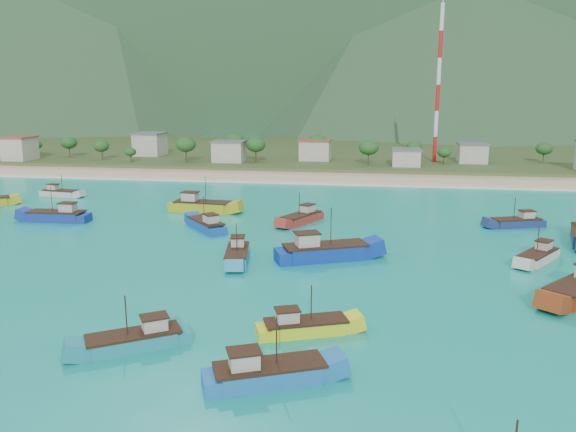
# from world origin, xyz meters

# --- Properties ---
(ground) EXTENTS (600.00, 600.00, 0.00)m
(ground) POSITION_xyz_m (0.00, 0.00, 0.00)
(ground) COLOR #0D9484
(ground) RESTS_ON ground
(beach) EXTENTS (400.00, 18.00, 1.20)m
(beach) POSITION_xyz_m (0.00, 79.00, 0.00)
(beach) COLOR beige
(beach) RESTS_ON ground
(land) EXTENTS (400.00, 110.00, 2.40)m
(land) POSITION_xyz_m (0.00, 140.00, 0.00)
(land) COLOR #385123
(land) RESTS_ON ground
(surf_line) EXTENTS (400.00, 2.50, 0.08)m
(surf_line) POSITION_xyz_m (0.00, 69.50, 0.00)
(surf_line) COLOR white
(surf_line) RESTS_ON ground
(village) EXTENTS (213.31, 29.74, 7.87)m
(village) POSITION_xyz_m (10.43, 102.55, 4.83)
(village) COLOR beige
(village) RESTS_ON ground
(vegetation) EXTENTS (277.27, 26.00, 8.59)m
(vegetation) POSITION_xyz_m (-3.11, 102.97, 5.25)
(vegetation) COLOR #235623
(vegetation) RESTS_ON ground
(radio_tower) EXTENTS (1.20, 1.20, 46.83)m
(radio_tower) POSITION_xyz_m (32.56, 108.00, 25.01)
(radio_tower) COLOR red
(radio_tower) RESTS_ON ground
(boat_1) EXTENTS (11.51, 3.72, 6.74)m
(boat_1) POSITION_xyz_m (-42.18, 20.63, 0.83)
(boat_1) COLOR #173196
(boat_1) RESTS_ON ground
(boat_3) EXTENTS (12.68, 4.57, 7.36)m
(boat_3) POSITION_xyz_m (-18.98, 32.78, 0.94)
(boat_3) COLOR #B1AB18
(boat_3) RESTS_ON ground
(boat_4) EXTENTS (7.28, 10.38, 5.99)m
(boat_4) POSITION_xyz_m (1.72, 26.36, 0.70)
(boat_4) COLOR #AD2F27
(boat_4) RESTS_ON ground
(boat_6) EXTENTS (9.52, 7.47, 5.61)m
(boat_6) POSITION_xyz_m (-6.72, -26.05, 0.63)
(boat_6) COLOR teal
(boat_6) RESTS_ON ground
(boat_7) EXTENTS (7.51, 9.00, 5.40)m
(boat_7) POSITION_xyz_m (37.17, 7.93, 0.59)
(boat_7) COLOR silver
(boat_7) RESTS_ON ground
(boat_10) EXTENTS (9.36, 3.80, 5.37)m
(boat_10) POSITION_xyz_m (-55.34, 43.70, 0.58)
(boat_10) COLOR beige
(boat_10) RESTS_ON ground
(boat_11) EXTENTS (4.53, 10.11, 5.77)m
(boat_11) POSITION_xyz_m (-4.22, 2.30, 0.66)
(boat_11) COLOR #3194BD
(boat_11) RESTS_ON ground
(boat_13) EXTENTS (9.78, 5.61, 5.55)m
(boat_13) POSITION_xyz_m (39.23, 29.06, 0.61)
(boat_13) COLOR navy
(boat_13) RESTS_ON ground
(boat_15) EXTENTS (8.99, 9.71, 6.05)m
(boat_15) POSITION_xyz_m (-13.63, 18.48, 0.71)
(boat_15) COLOR #144BAD
(boat_15) RESTS_ON ground
(boat_17) EXTENTS (10.48, 6.74, 5.98)m
(boat_17) POSITION_xyz_m (6.35, -30.40, 0.69)
(boat_17) COLOR #1D6DB4
(boat_17) RESTS_ON ground
(boat_19) EXTENTS (9.38, 5.73, 5.33)m
(boat_19) POSITION_xyz_m (8.10, -20.58, 0.58)
(boat_19) COLOR yellow
(boat_19) RESTS_ON ground
(boat_24) EXTENTS (13.66, 8.77, 7.79)m
(boat_24) POSITION_xyz_m (7.69, 4.27, 1.02)
(boat_24) COLOR #0E359F
(boat_24) RESTS_ON ground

